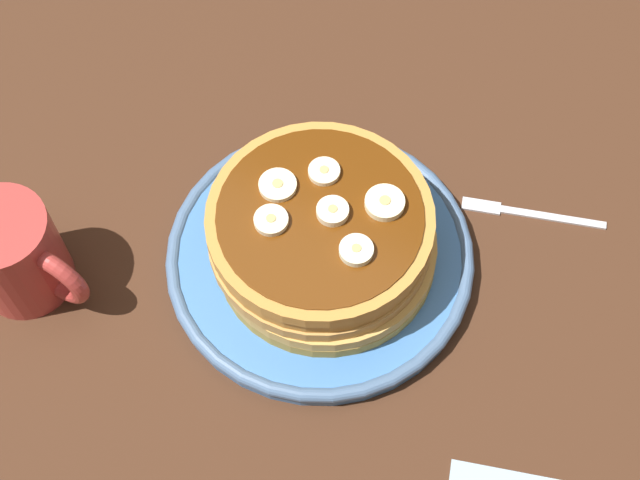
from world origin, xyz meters
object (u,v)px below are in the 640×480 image
banana_slice_0 (333,212)px  banana_slice_1 (324,172)px  banana_slice_4 (278,186)px  fork (524,212)px  plate (320,257)px  pancake_stack (323,236)px  banana_slice_3 (385,203)px  coffee_mug (17,255)px  banana_slice_2 (356,251)px  banana_slice_5 (271,221)px

banana_slice_0 → banana_slice_1: bearing=129.1°
banana_slice_4 → fork: size_ratio=0.25×
plate → fork: size_ratio=2.11×
banana_slice_4 → fork: banana_slice_4 is taller
plate → pancake_stack: pancake_stack is taller
banana_slice_0 → banana_slice_3: bearing=40.0°
banana_slice_1 → coffee_mug: coffee_mug is taller
banana_slice_4 → coffee_mug: size_ratio=0.27×
plate → banana_slice_0: 7.55cm
plate → fork: bearing=44.4°
banana_slice_2 → banana_slice_5: same height
plate → banana_slice_4: 8.54cm
banana_slice_4 → coffee_mug: bearing=-139.3°
banana_slice_1 → fork: size_ratio=0.21×
pancake_stack → banana_slice_1: size_ratio=7.46×
banana_slice_5 → banana_slice_3: bearing=39.2°
pancake_stack → banana_slice_3: (3.79, 3.29, 3.59)cm
banana_slice_4 → coffee_mug: 22.30cm
banana_slice_1 → banana_slice_0: bearing=-50.9°
banana_slice_0 → banana_slice_2: bearing=-33.4°
banana_slice_2 → pancake_stack: bearing=157.0°
banana_slice_0 → fork: (12.87, 12.86, -8.33)cm
pancake_stack → banana_slice_5: banana_slice_5 is taller
banana_slice_5 → fork: 24.54cm
plate → pancake_stack: bearing=2.5°
banana_slice_3 → coffee_mug: bearing=-145.7°
coffee_mug → fork: size_ratio=0.91×
fork → banana_slice_5: bearing=-136.4°
banana_slice_0 → banana_slice_5: bearing=-141.5°
banana_slice_4 → plate: bearing=-7.9°
plate → banana_slice_4: (-4.27, 0.60, 7.37)cm
banana_slice_1 → banana_slice_4: same height
banana_slice_3 → banana_slice_5: (-7.13, -5.81, -0.06)cm
pancake_stack → fork: pancake_stack is taller
plate → banana_slice_4: banana_slice_4 is taller
banana_slice_3 → fork: 16.25cm
banana_slice_4 → banana_slice_5: 3.34cm
pancake_stack → coffee_mug: (-21.23, -13.78, -0.18)cm
banana_slice_2 → coffee_mug: 28.11cm
banana_slice_5 → banana_slice_2: bearing=7.1°
pancake_stack → banana_slice_5: 5.47cm
coffee_mug → fork: (34.63, 27.19, -4.54)cm
fork → banana_slice_0: bearing=-135.0°
coffee_mug → banana_slice_1: bearing=41.9°
banana_slice_1 → fork: banana_slice_1 is taller
banana_slice_4 → pancake_stack: bearing=-7.3°
banana_slice_4 → banana_slice_0: bearing=-0.3°
banana_slice_4 → fork: (17.97, 12.83, -8.23)cm
banana_slice_2 → fork: banana_slice_2 is taller
plate → banana_slice_5: 8.39cm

